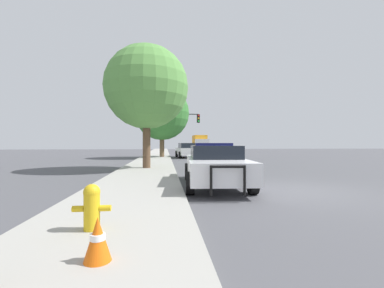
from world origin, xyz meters
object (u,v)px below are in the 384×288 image
Objects in this scene: box_truck at (200,143)px; tree_sidewalk_mid at (162,113)px; tree_sidewalk_near at (147,87)px; police_car at (215,164)px; car_background_midblock at (187,150)px; fire_hydrant at (92,206)px; traffic_cone at (98,239)px; traffic_light at (179,125)px.

tree_sidewalk_mid is at bearing 72.57° from box_truck.
box_truck is 21.36m from tree_sidewalk_mid.
tree_sidewalk_mid reaches higher than tree_sidewalk_near.
police_car is 0.76× the size of tree_sidewalk_near.
tree_sidewalk_mid reaches higher than box_truck.
police_car is 37.17m from box_truck.
police_car is 17.35m from car_background_midblock.
car_background_midblock is 4.55m from tree_sidewalk_mid.
traffic_cone is (0.37, -1.13, -0.13)m from fire_hydrant.
police_car is 5.57m from fire_hydrant.
traffic_cone is (-3.06, -23.20, -0.40)m from car_background_midblock.
box_truck is at bearing -93.07° from police_car.
tree_sidewalk_near is 12.13m from traffic_cone.
tree_sidewalk_mid is 13.71× the size of traffic_cone.
fire_hydrant is 1.19m from traffic_cone.
fire_hydrant is at bearing -102.86° from car_background_midblock.
car_background_midblock is 0.67× the size of box_truck.
traffic_light is 0.96× the size of car_background_midblock.
traffic_light reaches higher than box_truck.
fire_hydrant is at bearing -90.81° from tree_sidewalk_near.
traffic_light is 24.20m from traffic_cone.
fire_hydrant is 11.03m from tree_sidewalk_near.
traffic_cone is (-0.50, -22.64, -4.11)m from tree_sidewalk_mid.
tree_sidewalk_mid is at bearing -171.65° from car_background_midblock.
fire_hydrant is 21.90m from tree_sidewalk_mid.
car_background_midblock is 12.87m from tree_sidewalk_near.
traffic_light is 19.54m from box_truck.
tree_sidewalk_mid is (-6.59, -20.10, 2.94)m from box_truck.
traffic_light is at bearing 78.92° from tree_sidewalk_near.
box_truck is 1.00× the size of tree_sidewalk_mid.
fire_hydrant is at bearing -92.32° from tree_sidewalk_mid.
box_truck is 43.34m from traffic_cone.
tree_sidewalk_mid is at bearing 87.68° from fire_hydrant.
tree_sidewalk_near is at bearing 91.16° from traffic_cone.
car_background_midblock is at bearing -39.90° from traffic_light.
tree_sidewalk_near reaches higher than fire_hydrant.
tree_sidewalk_mid is at bearing -79.09° from police_car.
fire_hydrant is at bearing -96.51° from traffic_light.
traffic_light is at bearing 76.25° from box_truck.
tree_sidewalk_mid is (-1.73, -1.26, 1.09)m from traffic_light.
police_car is 9.98× the size of traffic_cone.
traffic_light is 2.40m from tree_sidewalk_mid.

